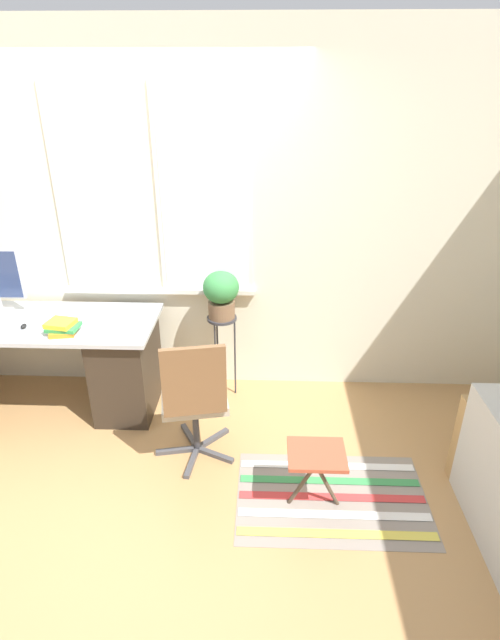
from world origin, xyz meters
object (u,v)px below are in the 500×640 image
(office_chair_swivel, at_px, (194,398))
(plant_stand, at_px, (222,329))
(book_stack, at_px, (62,327))
(mouse, at_px, (24,326))
(folding_stool, at_px, (316,459))
(potted_plant, at_px, (221,293))

(office_chair_swivel, distance_m, plant_stand, 0.79)
(book_stack, relative_size, plant_stand, 0.33)
(mouse, relative_size, folding_stool, 0.15)
(office_chair_swivel, height_order, potted_plant, potted_plant)
(plant_stand, relative_size, potted_plant, 1.89)
(mouse, xyz_separation_m, book_stack, (0.31, -0.06, 0.03))
(book_stack, distance_m, potted_plant, 1.14)
(potted_plant, bearing_deg, book_stack, -160.23)
(mouse, bearing_deg, folding_stool, -22.60)
(potted_plant, bearing_deg, mouse, -166.84)
(mouse, relative_size, potted_plant, 0.17)
(book_stack, xyz_separation_m, potted_plant, (1.07, 0.38, 0.11))
(office_chair_swivel, xyz_separation_m, plant_stand, (0.11, 0.78, 0.09))
(mouse, distance_m, office_chair_swivel, 1.37)
(mouse, bearing_deg, potted_plant, 13.16)
(book_stack, distance_m, plant_stand, 1.15)
(plant_stand, bearing_deg, book_stack, -160.23)
(folding_stool, bearing_deg, plant_stand, 118.88)
(mouse, height_order, folding_stool, mouse)
(office_chair_swivel, xyz_separation_m, folding_stool, (0.75, -0.38, -0.14))
(mouse, height_order, plant_stand, mouse)
(mouse, height_order, potted_plant, potted_plant)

